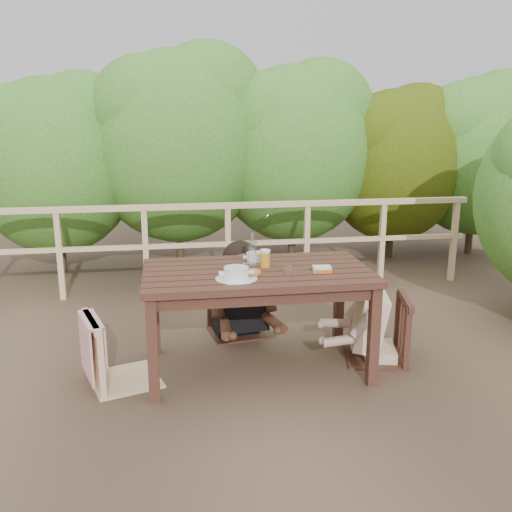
{
  "coord_description": "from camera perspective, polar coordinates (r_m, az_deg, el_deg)",
  "views": [
    {
      "loc": [
        -0.66,
        -4.02,
        1.95
      ],
      "look_at": [
        0.0,
        0.05,
        0.9
      ],
      "focal_mm": 39.23,
      "sensor_mm": 36.0,
      "label": 1
    }
  ],
  "objects": [
    {
      "name": "tumbler",
      "position": [
        4.09,
        3.34,
        -1.59
      ],
      "size": [
        0.07,
        0.07,
        0.08
      ],
      "primitive_type": "cylinder",
      "color": "white",
      "rests_on": "table"
    },
    {
      "name": "butter_tub",
      "position": [
        4.19,
        6.74,
        -1.44
      ],
      "size": [
        0.14,
        0.11,
        0.06
      ],
      "primitive_type": "cube",
      "rotation": [
        0.0,
        0.0,
        -0.1
      ],
      "color": "white",
      "rests_on": "table"
    },
    {
      "name": "chair_left",
      "position": [
        4.23,
        -13.56,
        -6.12
      ],
      "size": [
        0.63,
        0.63,
        1.01
      ],
      "primitive_type": "cube",
      "rotation": [
        0.0,
        0.0,
        1.88
      ],
      "color": "#D5AE82",
      "rests_on": "ground"
    },
    {
      "name": "ground",
      "position": [
        4.52,
        0.1,
        -11.3
      ],
      "size": [
        60.0,
        60.0,
        0.0
      ],
      "primitive_type": "plane",
      "color": "brown",
      "rests_on": "ground"
    },
    {
      "name": "soup_far",
      "position": [
        4.49,
        -0.05,
        -0.15
      ],
      "size": [
        0.25,
        0.25,
        0.08
      ],
      "primitive_type": "cylinder",
      "color": "white",
      "rests_on": "table"
    },
    {
      "name": "table",
      "position": [
        4.36,
        0.11,
        -6.6
      ],
      "size": [
        1.71,
        0.96,
        0.79
      ],
      "primitive_type": "cube",
      "color": "#3A2017",
      "rests_on": "ground"
    },
    {
      "name": "bread_roll",
      "position": [
        4.07,
        -0.24,
        -1.75
      ],
      "size": [
        0.12,
        0.09,
        0.07
      ],
      "primitive_type": "ellipsoid",
      "color": "olive",
      "rests_on": "table"
    },
    {
      "name": "chair_right",
      "position": [
        4.6,
        12.37,
        -4.43
      ],
      "size": [
        0.6,
        0.6,
        1.0
      ],
      "primitive_type": "cube",
      "rotation": [
        0.0,
        0.0,
        -1.8
      ],
      "color": "#3A2017",
      "rests_on": "ground"
    },
    {
      "name": "bottle",
      "position": [
        4.29,
        -0.37,
        0.52
      ],
      "size": [
        0.07,
        0.07,
        0.28
      ],
      "primitive_type": "cylinder",
      "color": "white",
      "rests_on": "table"
    },
    {
      "name": "railing",
      "position": [
        6.23,
        -2.87,
        0.84
      ],
      "size": [
        5.6,
        0.1,
        1.01
      ],
      "primitive_type": "cube",
      "color": "#D5AE82",
      "rests_on": "ground"
    },
    {
      "name": "chair_far",
      "position": [
        5.01,
        -2.13,
        -2.98
      ],
      "size": [
        0.52,
        0.52,
        0.93
      ],
      "primitive_type": "cube",
      "rotation": [
        0.0,
        0.0,
        0.15
      ],
      "color": "#3A2017",
      "rests_on": "ground"
    },
    {
      "name": "beer_glass",
      "position": [
        4.28,
        0.93,
        -0.35
      ],
      "size": [
        0.08,
        0.08,
        0.15
      ],
      "primitive_type": "cylinder",
      "color": "orange",
      "rests_on": "table"
    },
    {
      "name": "hedge_row",
      "position": [
        7.3,
        -0.88,
        13.89
      ],
      "size": [
        6.6,
        1.6,
        3.8
      ],
      "primitive_type": null,
      "color": "#396C24",
      "rests_on": "ground"
    },
    {
      "name": "woman",
      "position": [
        4.97,
        -2.18,
        -0.48
      ],
      "size": [
        0.64,
        0.75,
        1.37
      ],
      "primitive_type": null,
      "rotation": [
        0.0,
        0.0,
        3.29
      ],
      "color": "black",
      "rests_on": "ground"
    },
    {
      "name": "soup_near",
      "position": [
        4.0,
        -2.02,
        -1.83
      ],
      "size": [
        0.3,
        0.3,
        0.1
      ],
      "primitive_type": "cylinder",
      "color": "white",
      "rests_on": "table"
    },
    {
      "name": "diner_right",
      "position": [
        4.58,
        12.79,
        -3.05
      ],
      "size": [
        0.71,
        0.62,
        1.23
      ],
      "primitive_type": null,
      "rotation": [
        0.0,
        0.0,
        1.34
      ],
      "color": "beige",
      "rests_on": "ground"
    }
  ]
}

